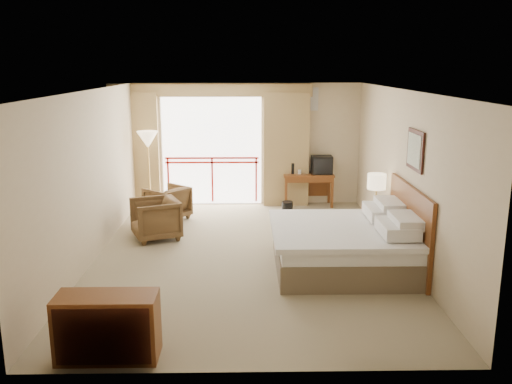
{
  "coord_description": "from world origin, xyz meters",
  "views": [
    {
      "loc": [
        -0.04,
        -8.5,
        3.09
      ],
      "look_at": [
        0.13,
        0.4,
        0.99
      ],
      "focal_mm": 38.0,
      "sensor_mm": 36.0,
      "label": 1
    }
  ],
  "objects_px": {
    "table_lamp": "(377,182)",
    "dresser": "(107,327)",
    "nightstand": "(375,225)",
    "armchair_far": "(168,219)",
    "bed": "(346,245)",
    "tv": "(322,165)",
    "side_table": "(149,212)",
    "armchair_near": "(156,238)",
    "floor_lamp": "(148,143)",
    "wastebasket": "(287,208)",
    "desk": "(308,180)"
  },
  "relations": [
    {
      "from": "wastebasket",
      "to": "floor_lamp",
      "type": "relative_size",
      "value": 0.17
    },
    {
      "from": "side_table",
      "to": "tv",
      "type": "bearing_deg",
      "value": 26.01
    },
    {
      "from": "bed",
      "to": "table_lamp",
      "type": "bearing_deg",
      "value": 60.04
    },
    {
      "from": "wastebasket",
      "to": "dresser",
      "type": "xyz_separation_m",
      "value": [
        -2.35,
        -5.66,
        0.22
      ]
    },
    {
      "from": "tv",
      "to": "bed",
      "type": "bearing_deg",
      "value": -107.44
    },
    {
      "from": "wastebasket",
      "to": "table_lamp",
      "type": "bearing_deg",
      "value": -51.27
    },
    {
      "from": "armchair_far",
      "to": "dresser",
      "type": "relative_size",
      "value": 0.7
    },
    {
      "from": "nightstand",
      "to": "dresser",
      "type": "relative_size",
      "value": 0.59
    },
    {
      "from": "table_lamp",
      "to": "nightstand",
      "type": "bearing_deg",
      "value": -90.0
    },
    {
      "from": "nightstand",
      "to": "floor_lamp",
      "type": "relative_size",
      "value": 0.37
    },
    {
      "from": "nightstand",
      "to": "side_table",
      "type": "height_order",
      "value": "nightstand"
    },
    {
      "from": "dresser",
      "to": "armchair_near",
      "type": "bearing_deg",
      "value": 95.33
    },
    {
      "from": "desk",
      "to": "floor_lamp",
      "type": "distance_m",
      "value": 3.6
    },
    {
      "from": "bed",
      "to": "armchair_far",
      "type": "height_order",
      "value": "bed"
    },
    {
      "from": "dresser",
      "to": "table_lamp",
      "type": "bearing_deg",
      "value": 49.05
    },
    {
      "from": "tv",
      "to": "floor_lamp",
      "type": "relative_size",
      "value": 0.26
    },
    {
      "from": "floor_lamp",
      "to": "armchair_near",
      "type": "bearing_deg",
      "value": -77.42
    },
    {
      "from": "table_lamp",
      "to": "side_table",
      "type": "distance_m",
      "value": 4.29
    },
    {
      "from": "bed",
      "to": "wastebasket",
      "type": "xyz_separation_m",
      "value": [
        -0.67,
        3.07,
        -0.23
      ]
    },
    {
      "from": "bed",
      "to": "side_table",
      "type": "distance_m",
      "value": 4.01
    },
    {
      "from": "nightstand",
      "to": "armchair_far",
      "type": "height_order",
      "value": "nightstand"
    },
    {
      "from": "tv",
      "to": "armchair_far",
      "type": "height_order",
      "value": "tv"
    },
    {
      "from": "armchair_far",
      "to": "dresser",
      "type": "distance_m",
      "value": 5.42
    },
    {
      "from": "armchair_near",
      "to": "side_table",
      "type": "height_order",
      "value": "side_table"
    },
    {
      "from": "armchair_far",
      "to": "armchair_near",
      "type": "relative_size",
      "value": 0.93
    },
    {
      "from": "nightstand",
      "to": "bed",
      "type": "bearing_deg",
      "value": -116.34
    },
    {
      "from": "desk",
      "to": "wastebasket",
      "type": "bearing_deg",
      "value": -122.98
    },
    {
      "from": "wastebasket",
      "to": "armchair_near",
      "type": "distance_m",
      "value": 2.94
    },
    {
      "from": "wastebasket",
      "to": "dresser",
      "type": "bearing_deg",
      "value": -112.57
    },
    {
      "from": "nightstand",
      "to": "desk",
      "type": "xyz_separation_m",
      "value": [
        -0.9,
        2.66,
        0.24
      ]
    },
    {
      "from": "table_lamp",
      "to": "floor_lamp",
      "type": "relative_size",
      "value": 0.33
    },
    {
      "from": "floor_lamp",
      "to": "wastebasket",
      "type": "bearing_deg",
      "value": -6.46
    },
    {
      "from": "armchair_far",
      "to": "floor_lamp",
      "type": "height_order",
      "value": "floor_lamp"
    },
    {
      "from": "nightstand",
      "to": "side_table",
      "type": "bearing_deg",
      "value": 172.61
    },
    {
      "from": "armchair_far",
      "to": "floor_lamp",
      "type": "relative_size",
      "value": 0.43
    },
    {
      "from": "table_lamp",
      "to": "dresser",
      "type": "xyz_separation_m",
      "value": [
        -3.77,
        -3.89,
        -0.72
      ]
    },
    {
      "from": "bed",
      "to": "floor_lamp",
      "type": "relative_size",
      "value": 1.23
    },
    {
      "from": "floor_lamp",
      "to": "armchair_far",
      "type": "bearing_deg",
      "value": -52.75
    },
    {
      "from": "wastebasket",
      "to": "side_table",
      "type": "distance_m",
      "value": 2.89
    },
    {
      "from": "bed",
      "to": "desk",
      "type": "xyz_separation_m",
      "value": [
        -0.15,
        3.92,
        0.19
      ]
    },
    {
      "from": "bed",
      "to": "armchair_near",
      "type": "relative_size",
      "value": 2.63
    },
    {
      "from": "desk",
      "to": "armchair_near",
      "type": "bearing_deg",
      "value": -143.2
    },
    {
      "from": "dresser",
      "to": "armchair_far",
      "type": "bearing_deg",
      "value": 94.51
    },
    {
      "from": "bed",
      "to": "table_lamp",
      "type": "distance_m",
      "value": 1.66
    },
    {
      "from": "bed",
      "to": "tv",
      "type": "bearing_deg",
      "value": 87.8
    },
    {
      "from": "table_lamp",
      "to": "side_table",
      "type": "height_order",
      "value": "table_lamp"
    },
    {
      "from": "side_table",
      "to": "floor_lamp",
      "type": "distance_m",
      "value": 1.73
    },
    {
      "from": "nightstand",
      "to": "tv",
      "type": "distance_m",
      "value": 2.74
    },
    {
      "from": "nightstand",
      "to": "armchair_far",
      "type": "relative_size",
      "value": 0.85
    },
    {
      "from": "desk",
      "to": "dresser",
      "type": "distance_m",
      "value": 7.11
    }
  ]
}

